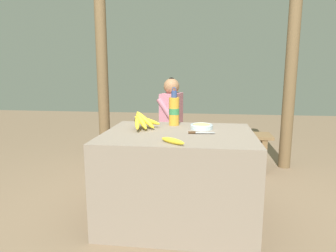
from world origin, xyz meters
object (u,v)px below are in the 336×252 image
Objects in this scene: wooden_bench at (191,138)px; support_post_near at (102,71)px; water_bottle at (174,110)px; banana_bunch_green at (238,129)px; loose_banana_front at (173,141)px; seated_vendor at (168,116)px; knife at (198,133)px; banana_bunch_ripe at (142,121)px; serving_bowl at (201,126)px; support_post_far at (291,71)px.

support_post_near is (-1.15, 0.20, 0.79)m from wooden_bench.
support_post_near reaches higher than water_bottle.
loose_banana_front is at bearing -110.26° from banana_bunch_green.
seated_vendor reaches higher than wooden_bench.
seated_vendor is at bearing 101.18° from knife.
seated_vendor reaches higher than banana_bunch_ripe.
serving_bowl is 0.56× the size of water_bottle.
banana_bunch_ripe is 1.11× the size of banana_bunch_green.
banana_bunch_green is 1.84m from support_post_near.
loose_banana_front is 1.62m from seated_vendor.
support_post_far is at bearing 42.13° from banana_bunch_ripe.
wooden_bench is 0.57m from banana_bunch_green.
banana_bunch_ripe reaches higher than wooden_bench.
seated_vendor is 0.47× the size of support_post_far.
seated_vendor is (-0.40, 1.27, -0.08)m from knife.
banana_bunch_ripe reaches higher than loose_banana_front.
banana_bunch_green is at bearing 64.87° from knife.
water_bottle is 1.20m from banana_bunch_green.
support_post_near is at bearing 170.25° from wooden_bench.
wooden_bench is at bearing 83.50° from water_bottle.
water_bottle is at bearing -47.71° from support_post_near.
banana_bunch_green is at bearing -168.81° from seated_vendor.
support_post_far reaches higher than loose_banana_front.
loose_banana_front is at bearing 108.44° from seated_vendor.
seated_vendor is at bearing 111.48° from serving_bowl.
wooden_bench is at bearing 73.32° from banana_bunch_ripe.
banana_bunch_green reaches higher than wooden_bench.
wooden_bench is at bearing -9.75° from support_post_near.
serving_bowl reaches higher than wooden_bench.
knife is at bearing -16.36° from banana_bunch_ripe.
banana_bunch_ripe is at bearing -138.89° from water_bottle.
serving_bowl is 0.17× the size of seated_vendor.
water_bottle is at bearing 95.34° from loose_banana_front.
wooden_bench is (-0.11, 1.29, -0.34)m from knife.
support_post_far is at bearing 56.69° from loose_banana_front.
serving_bowl is at bearing -82.94° from wooden_bench.
wooden_bench is 6.13× the size of banana_bunch_green.
water_bottle is at bearing -124.96° from banana_bunch_green.
wooden_bench is at bearing 179.54° from banana_bunch_green.
support_post_far is (1.15, 0.20, 0.79)m from wooden_bench.
water_bottle is at bearing -137.68° from support_post_far.
serving_bowl is 0.10× the size of wooden_bench.
support_post_far is (1.20, 1.82, 0.45)m from loose_banana_front.
wooden_bench is (-0.14, 1.10, -0.35)m from serving_bowl.
support_post_far reaches higher than seated_vendor.
support_post_far reaches higher than serving_bowl.
banana_bunch_ripe is 2.06m from support_post_far.
support_post_near is at bearing 134.87° from serving_bowl.
water_bottle is 0.96m from seated_vendor.
water_bottle is 0.14× the size of support_post_near.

